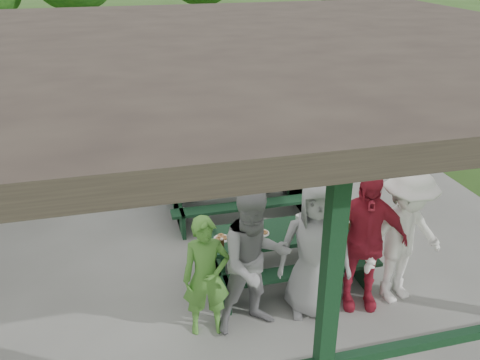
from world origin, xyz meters
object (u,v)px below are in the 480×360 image
object	(u,v)px
contestant_grey_left	(255,261)
contestant_grey_mid	(315,249)
contestant_white_fedora	(404,237)
picnic_table_near	(286,247)
spectator_grey	(271,150)
picnic_table_far	(240,189)
contestant_green	(206,277)
contestant_red	(363,241)
pickup_truck	(214,74)
spectator_lblue	(177,157)
spectator_blue	(131,151)
farm_trailer	(83,97)

from	to	relation	value
contestant_grey_left	contestant_grey_mid	size ratio (longest dim) A/B	1.02
contestant_white_fedora	picnic_table_near	bearing A→B (deg)	135.41
contestant_white_fedora	spectator_grey	xyz separation A→B (m)	(-0.66, 3.65, -0.14)
picnic_table_far	contestant_green	world-z (taller)	contestant_green
contestant_grey_left	contestant_white_fedora	size ratio (longest dim) A/B	0.98
contestant_grey_left	contestant_red	world-z (taller)	contestant_red
picnic_table_far	spectator_grey	size ratio (longest dim) A/B	1.56
picnic_table_far	pickup_truck	size ratio (longest dim) A/B	0.52
contestant_grey_left	picnic_table_near	bearing A→B (deg)	44.29
picnic_table_far	contestant_white_fedora	bearing A→B (deg)	-62.79
contestant_red	spectator_lblue	bearing A→B (deg)	131.87
contestant_grey_left	spectator_blue	xyz separation A→B (m)	(-1.22, 4.20, -0.09)
picnic_table_near	contestant_grey_left	distance (m)	1.29
spectator_blue	pickup_truck	xyz separation A→B (m)	(3.01, 6.85, -0.29)
contestant_grey_mid	spectator_grey	xyz separation A→B (m)	(0.57, 3.61, -0.12)
spectator_lblue	pickup_truck	size ratio (longest dim) A/B	0.35
contestant_red	farm_trailer	world-z (taller)	contestant_red
contestant_grey_left	pickup_truck	bearing A→B (deg)	73.12
contestant_green	spectator_lblue	size ratio (longest dim) A/B	0.92
spectator_lblue	contestant_grey_mid	bearing A→B (deg)	111.35
contestant_white_fedora	spectator_blue	distance (m)	5.27
spectator_blue	contestant_grey_left	bearing A→B (deg)	93.16
picnic_table_far	farm_trailer	bearing A→B (deg)	113.02
contestant_grey_left	farm_trailer	world-z (taller)	contestant_grey_left
spectator_lblue	spectator_grey	xyz separation A→B (m)	(1.81, -0.01, -0.04)
contestant_white_fedora	spectator_blue	size ratio (longest dim) A/B	1.12
contestant_red	contestant_white_fedora	bearing A→B (deg)	12.26
picnic_table_near	spectator_blue	xyz separation A→B (m)	(-1.95, 3.26, 0.41)
picnic_table_near	picnic_table_far	bearing A→B (deg)	94.87
spectator_grey	farm_trailer	xyz separation A→B (m)	(-3.64, 5.86, -0.31)
picnic_table_near	spectator_lblue	world-z (taller)	spectator_lblue
contestant_grey_mid	contestant_red	distance (m)	0.65
spectator_blue	pickup_truck	size ratio (longest dim) A/B	0.35
spectator_grey	pickup_truck	size ratio (longest dim) A/B	0.33
spectator_blue	farm_trailer	world-z (taller)	spectator_blue
contestant_grey_left	contestant_grey_mid	distance (m)	0.82
picnic_table_far	picnic_table_near	bearing A→B (deg)	-85.13
contestant_grey_left	spectator_blue	distance (m)	4.37
picnic_table_far	contestant_red	distance (m)	3.03
spectator_blue	pickup_truck	world-z (taller)	spectator_blue
picnic_table_near	pickup_truck	bearing A→B (deg)	84.03
contestant_green	spectator_blue	size ratio (longest dim) A/B	0.91
spectator_grey	pickup_truck	xyz separation A→B (m)	(0.41, 7.33, -0.24)
contestant_grey_left	farm_trailer	xyz separation A→B (m)	(-2.26, 9.57, -0.45)
contestant_green	pickup_truck	size ratio (longest dim) A/B	0.32
contestant_grey_mid	contestant_white_fedora	xyz separation A→B (m)	(1.23, -0.04, 0.01)
pickup_truck	farm_trailer	world-z (taller)	pickup_truck
contestant_white_fedora	contestant_grey_left	bearing A→B (deg)	170.88
picnic_table_far	contestant_white_fedora	distance (m)	3.27
contestant_red	farm_trailer	distance (m)	10.20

